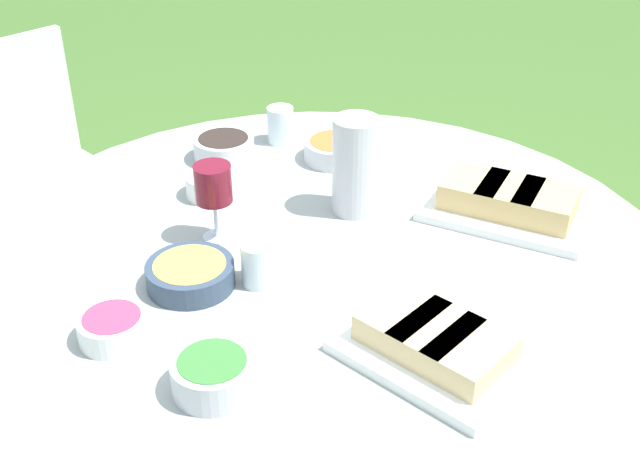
{
  "coord_description": "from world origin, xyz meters",
  "views": [
    {
      "loc": [
        -1.1,
        0.81,
        1.65
      ],
      "look_at": [
        0.0,
        0.0,
        0.82
      ],
      "focal_mm": 45.0,
      "sensor_mm": 36.0,
      "label": 1
    }
  ],
  "objects_px": {
    "dining_table": "(320,288)",
    "chair_near_left": "(33,164)",
    "wine_glass": "(213,186)",
    "water_pitcher": "(355,165)"
  },
  "relations": [
    {
      "from": "dining_table",
      "to": "chair_near_left",
      "type": "bearing_deg",
      "value": 9.66
    },
    {
      "from": "dining_table",
      "to": "chair_near_left",
      "type": "distance_m",
      "value": 1.25
    },
    {
      "from": "wine_glass",
      "to": "dining_table",
      "type": "bearing_deg",
      "value": -141.46
    },
    {
      "from": "chair_near_left",
      "to": "wine_glass",
      "type": "distance_m",
      "value": 1.11
    },
    {
      "from": "water_pitcher",
      "to": "wine_glass",
      "type": "height_order",
      "value": "water_pitcher"
    },
    {
      "from": "dining_table",
      "to": "wine_glass",
      "type": "xyz_separation_m",
      "value": [
        0.17,
        0.14,
        0.21
      ]
    },
    {
      "from": "dining_table",
      "to": "chair_near_left",
      "type": "xyz_separation_m",
      "value": [
        1.23,
        0.21,
        -0.15
      ]
    },
    {
      "from": "dining_table",
      "to": "water_pitcher",
      "type": "relative_size",
      "value": 6.7
    },
    {
      "from": "dining_table",
      "to": "wine_glass",
      "type": "bearing_deg",
      "value": 38.54
    },
    {
      "from": "dining_table",
      "to": "water_pitcher",
      "type": "height_order",
      "value": "water_pitcher"
    }
  ]
}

